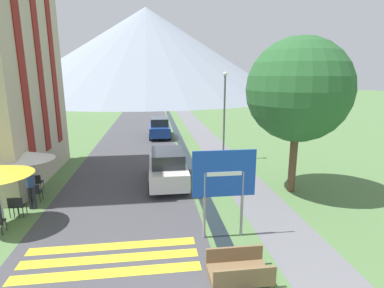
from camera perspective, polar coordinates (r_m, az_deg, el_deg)
The scene contains 18 objects.
ground_plane at distance 25.39m, azimuth -4.87°, elevation 0.32°, with size 160.00×160.00×0.00m, color #517542.
road at distance 35.23m, azimuth -9.71°, elevation 3.75°, with size 6.40×60.00×0.01m.
footpath at distance 35.50m, azimuth 0.20°, elevation 4.01°, with size 2.20×60.00×0.01m.
drainage_channel at distance 35.27m, azimuth -3.68°, elevation 3.92°, with size 0.60×60.00×0.00m.
crosswalk_marking at distance 10.25m, azimuth -15.26°, elevation -20.33°, with size 5.44×1.84×0.01m.
mountain_distant at distance 82.79m, azimuth -8.58°, elevation 16.80°, with size 71.63×71.63×22.43m.
road_sign at distance 10.23m, azimuth 6.12°, elevation -6.89°, with size 2.17×0.11×3.14m.
footbridge at distance 9.17m, azimuth 8.96°, elevation -22.73°, with size 1.70×1.10×0.65m.
parked_car_near at distance 15.58m, azimuth -4.69°, elevation -4.39°, with size 1.96×4.48×1.82m.
parked_car_far at distance 27.39m, azimuth -6.22°, elevation 3.17°, with size 1.90×4.44×1.82m.
cafe_chair_far_left at distance 16.49m, azimuth -27.37°, elevation -6.33°, with size 0.40×0.40×0.85m.
cafe_chair_near_right at distance 13.98m, azimuth -30.14°, elevation -10.00°, with size 0.40×0.40×0.85m.
cafe_chair_near_left at distance 14.07m, azimuth -30.73°, elevation -9.95°, with size 0.40×0.40×0.85m.
cafe_chair_middle at distance 15.13m, azimuth -27.59°, elevation -8.03°, with size 0.40×0.40×0.85m.
cafe_umbrella_middle_white at distance 15.15m, azimuth -28.82°, elevation -1.94°, with size 2.27×2.27×2.26m.
person_standing_terrace at distance 14.36m, azimuth -28.40°, elevation -6.98°, with size 0.32×0.32×1.78m.
streetlamp at distance 19.65m, azimuth 6.18°, elevation 6.54°, with size 0.28×0.28×5.76m.
tree_by_path at distance 14.66m, azimuth 19.62°, elevation 9.65°, with size 4.76×4.76×7.28m.
Camera 1 is at (-1.06, -4.75, 5.56)m, focal length 28.00 mm.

